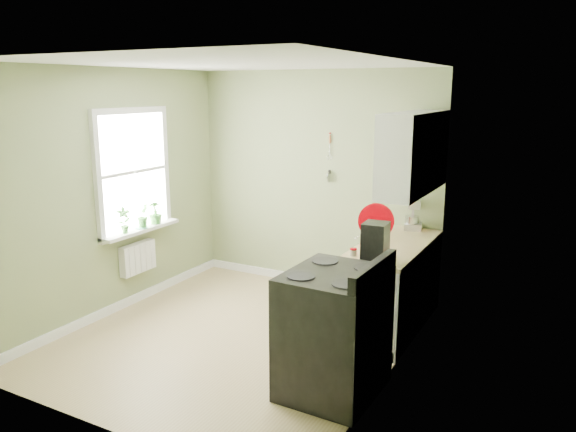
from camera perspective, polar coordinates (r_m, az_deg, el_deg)
The scene contains 21 objects.
floor at distance 5.88m, azimuth -5.14°, elevation -12.20°, with size 3.20×3.60×0.02m, color tan.
ceiling at distance 5.34m, azimuth -5.74°, elevation 15.30°, with size 3.20×3.60×0.02m, color white.
wall_back at distance 7.00m, azimuth 2.81°, elevation 3.58°, with size 3.20×0.02×2.70m, color gray.
wall_left at distance 6.47m, azimuth -17.39°, elevation 2.23°, with size 0.02×3.60×2.70m, color gray.
wall_right at distance 4.77m, azimuth 10.91°, elevation -1.05°, with size 0.02×3.60×2.70m, color gray.
base_cabinets at distance 6.04m, azimuth 10.62°, elevation -7.14°, with size 0.60×1.60×0.87m, color silver.
countertop at distance 5.90m, azimuth 10.71°, elevation -2.97°, with size 0.64×1.60×0.04m, color tan.
upper_cabinets at distance 5.78m, azimuth 12.69°, elevation 6.31°, with size 0.35×1.40×0.80m, color silver.
window at distance 6.63m, azimuth -15.50°, elevation 4.35°, with size 0.06×1.14×1.44m.
window_sill at distance 6.71m, azimuth -14.71°, elevation -1.35°, with size 0.18×1.14×0.04m, color white.
radiator at distance 6.78m, azimuth -15.02°, elevation -4.11°, with size 0.12×0.50×0.35m, color white.
wall_utensils at distance 6.86m, azimuth 4.24°, elevation 5.18°, with size 0.02×0.14×0.58m.
stove at distance 4.71m, azimuth 4.71°, elevation -11.63°, with size 0.77×0.87×1.17m.
stand_mixer at distance 6.55m, azimuth 12.69°, elevation 0.14°, with size 0.25×0.34×0.38m.
kettle at distance 5.75m, azimuth 7.82°, elevation -2.20°, with size 0.17×0.10×0.17m.
coffee_maker at distance 5.20m, azimuth 8.83°, elevation -2.80°, with size 0.23×0.25×0.38m.
red_tray at distance 6.02m, azimuth 8.93°, elevation -0.51°, with size 0.38×0.38×0.02m, color #9E0008.
jar at distance 5.41m, azimuth 6.65°, elevation -3.66°, with size 0.07×0.07×0.07m.
plant_a at distance 6.48m, azimuth -16.33°, elevation -0.42°, with size 0.16×0.11×0.30m, color #38772E.
plant_b at distance 6.69m, azimuth -14.54°, elevation 0.02°, with size 0.15×0.12×0.28m, color #38772E.
plant_c at distance 6.84m, azimuth -13.33°, elevation 0.36°, with size 0.15×0.15×0.28m, color #38772E.
Camera 1 is at (2.97, -4.43, 2.48)m, focal length 35.00 mm.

